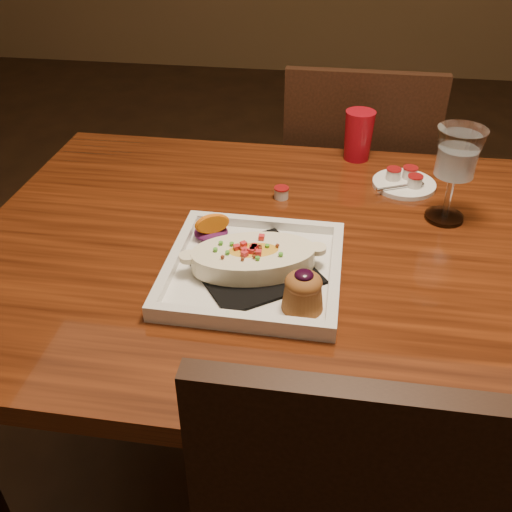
# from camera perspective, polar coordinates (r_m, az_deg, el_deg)

# --- Properties ---
(floor) EXTENTS (7.00, 7.00, 0.00)m
(floor) POSITION_cam_1_polar(r_m,az_deg,el_deg) (1.63, 7.37, -21.61)
(floor) COLOR #321E10
(floor) RESTS_ON ground
(table) EXTENTS (1.50, 0.90, 0.75)m
(table) POSITION_cam_1_polar(r_m,az_deg,el_deg) (1.15, 9.78, -3.38)
(table) COLOR maroon
(table) RESTS_ON floor
(chair_far) EXTENTS (0.42, 0.42, 0.93)m
(chair_far) POSITION_cam_1_polar(r_m,az_deg,el_deg) (1.76, 9.54, 5.62)
(chair_far) COLOR black
(chair_far) RESTS_ON floor
(plate) EXTENTS (0.31, 0.31, 0.08)m
(plate) POSITION_cam_1_polar(r_m,az_deg,el_deg) (0.99, 0.09, -0.98)
(plate) COLOR white
(plate) RESTS_ON table
(goblet) EXTENTS (0.09, 0.09, 0.19)m
(goblet) POSITION_cam_1_polar(r_m,az_deg,el_deg) (1.17, 19.45, 9.20)
(goblet) COLOR silver
(goblet) RESTS_ON table
(saucer) EXTENTS (0.14, 0.14, 0.10)m
(saucer) POSITION_cam_1_polar(r_m,az_deg,el_deg) (1.33, 14.59, 7.19)
(saucer) COLOR white
(saucer) RESTS_ON table
(creamer_loose) EXTENTS (0.03, 0.03, 0.03)m
(creamer_loose) POSITION_cam_1_polar(r_m,az_deg,el_deg) (1.24, 2.55, 6.35)
(creamer_loose) COLOR silver
(creamer_loose) RESTS_ON table
(red_tumbler) EXTENTS (0.07, 0.07, 0.12)m
(red_tumbler) POSITION_cam_1_polar(r_m,az_deg,el_deg) (1.42, 10.21, 11.77)
(red_tumbler) COLOR #AA0C1A
(red_tumbler) RESTS_ON table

